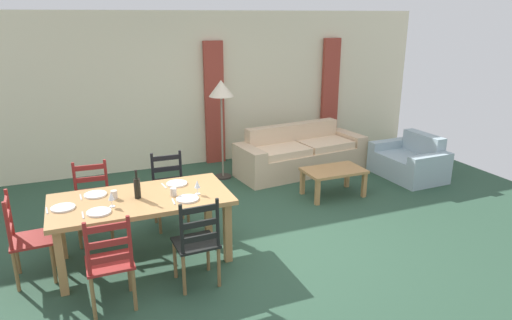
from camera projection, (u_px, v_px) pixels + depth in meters
ground_plane at (249, 241)px, 5.58m from camera, size 9.60×9.60×0.02m
wall_far at (180, 91)px, 8.08m from camera, size 9.60×0.16×2.70m
curtain_panel_left at (214, 104)px, 8.24m from camera, size 0.35×0.08×2.20m
curtain_panel_right at (330, 95)px, 9.11m from camera, size 0.35×0.08×2.20m
dining_table at (141, 205)px, 4.96m from camera, size 1.90×0.96×0.75m
dining_chair_near_left at (110, 263)px, 4.17m from camera, size 0.42×0.40×0.96m
dining_chair_near_right at (197, 242)px, 4.54m from camera, size 0.43×0.42×0.96m
dining_chair_far_left at (93, 202)px, 5.51m from camera, size 0.44×0.42×0.96m
dining_chair_far_right at (170, 190)px, 5.88m from camera, size 0.43×0.41×0.96m
dining_chair_head_west at (25, 238)px, 4.63m from camera, size 0.42×0.44×0.96m
dinner_plate_near_left at (99, 212)px, 4.55m from camera, size 0.24×0.24×0.02m
fork_near_left at (83, 215)px, 4.50m from camera, size 0.02×0.17×0.01m
dinner_plate_near_right at (187, 199)px, 4.87m from camera, size 0.24×0.24×0.02m
fork_near_right at (173, 201)px, 4.82m from camera, size 0.02×0.17×0.01m
dinner_plate_far_left at (95, 195)px, 4.99m from camera, size 0.24×0.24×0.02m
fork_far_left at (81, 197)px, 4.94m from camera, size 0.02×0.17×0.01m
dinner_plate_far_right at (177, 184)px, 5.31m from camera, size 0.24×0.24×0.02m
fork_far_right at (164, 186)px, 5.26m from camera, size 0.03×0.17×0.01m
dinner_plate_head_west at (63, 208)px, 4.65m from camera, size 0.24×0.24×0.02m
fork_head_west at (47, 211)px, 4.60m from camera, size 0.03×0.17×0.01m
wine_bottle at (137, 188)px, 4.89m from camera, size 0.07×0.07×0.32m
wine_glass_near_left at (111, 197)px, 4.66m from camera, size 0.06×0.06×0.16m
wine_glass_near_right at (197, 185)px, 4.99m from camera, size 0.06×0.06×0.16m
coffee_cup_primary at (173, 192)px, 4.96m from camera, size 0.07×0.07×0.09m
coffee_cup_secondary at (114, 195)px, 4.89m from camera, size 0.07×0.07×0.09m
couch at (299, 155)px, 7.98m from camera, size 2.36×1.05×0.80m
coffee_table at (334, 173)px, 6.87m from camera, size 0.90×0.56×0.42m
armchair_upholstered at (411, 162)px, 7.73m from camera, size 0.84×1.18×0.72m
standing_lamp at (221, 94)px, 7.32m from camera, size 0.40×0.40×1.64m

